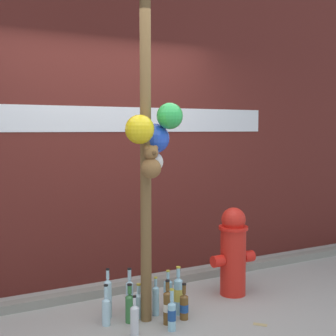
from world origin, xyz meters
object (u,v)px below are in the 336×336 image
object	(u,v)px
bottle_1	(168,295)
bottle_10	(135,320)
bottle_8	(178,295)
bottle_11	(106,309)
memorial_post	(150,113)
bottle_2	(130,307)
bottle_5	(184,306)
bottle_7	(172,314)
bottle_9	(130,295)
bottle_6	(108,297)
bottle_3	(168,306)
fire_hydrant	(233,251)
bottle_4	(156,299)
bottle_0	(139,304)

from	to	relation	value
bottle_1	bottle_10	distance (m)	0.57
bottle_8	bottle_10	bearing A→B (deg)	-155.54
bottle_10	bottle_11	world-z (taller)	bottle_11
memorial_post	bottle_8	size ratio (longest dim) A/B	7.35
bottle_2	bottle_8	size ratio (longest dim) A/B	0.78
bottle_11	bottle_10	bearing A→B (deg)	-70.94
bottle_5	bottle_10	distance (m)	0.51
bottle_7	bottle_9	distance (m)	0.54
memorial_post	bottle_11	distance (m)	1.61
bottle_10	bottle_6	bearing A→B (deg)	94.59
bottle_5	bottle_3	bearing A→B (deg)	-172.84
fire_hydrant	bottle_9	xyz separation A→B (m)	(-1.03, 0.09, -0.28)
bottle_6	bottle_8	xyz separation A→B (m)	(0.55, -0.22, -0.00)
bottle_5	bottle_2	bearing A→B (deg)	159.61
bottle_1	bottle_7	bearing A→B (deg)	-114.20
bottle_4	bottle_11	bearing A→B (deg)	179.36
bottle_8	bottle_5	bearing A→B (deg)	-95.90
memorial_post	bottle_8	world-z (taller)	memorial_post
bottle_5	bottle_11	distance (m)	0.64
bottle_3	bottle_4	bearing A→B (deg)	89.84
memorial_post	bottle_11	bearing A→B (deg)	167.06
bottle_1	bottle_9	bearing A→B (deg)	148.49
bottle_0	bottle_4	bearing A→B (deg)	-8.04
bottle_0	bottle_7	distance (m)	0.37
memorial_post	bottle_11	world-z (taller)	memorial_post
bottle_4	bottle_7	xyz separation A→B (m)	(-0.03, -0.34, -0.01)
bottle_2	bottle_4	world-z (taller)	bottle_4
bottle_1	bottle_3	xyz separation A→B (m)	(-0.13, -0.23, 0.00)
bottle_2	bottle_5	xyz separation A→B (m)	(0.42, -0.16, -0.02)
bottle_3	bottle_9	distance (m)	0.43
bottle_5	bottle_8	world-z (taller)	bottle_8
fire_hydrant	bottle_8	size ratio (longest dim) A/B	2.03
bottle_5	fire_hydrant	bearing A→B (deg)	22.21
bottle_4	bottle_11	distance (m)	0.44
bottle_3	bottle_7	world-z (taller)	bottle_3
bottle_1	bottle_11	distance (m)	0.57
bottle_0	bottle_11	distance (m)	0.30
memorial_post	bottle_7	size ratio (longest dim) A/B	9.04
bottle_9	bottle_4	bearing A→B (deg)	-51.58
bottle_5	bottle_9	distance (m)	0.50
bottle_0	bottle_4	xyz separation A→B (m)	(0.15, -0.02, 0.02)
memorial_post	bottle_1	world-z (taller)	memorial_post
bottle_11	bottle_4	bearing A→B (deg)	-0.64
bottle_5	memorial_post	bearing A→B (deg)	155.82
fire_hydrant	bottle_4	xyz separation A→B (m)	(-0.87, -0.10, -0.28)
bottle_10	bottle_8	bearing A→B (deg)	24.46
fire_hydrant	bottle_9	bearing A→B (deg)	174.72
bottle_1	bottle_5	world-z (taller)	bottle_1
fire_hydrant	bottle_4	world-z (taller)	fire_hydrant
bottle_11	bottle_9	bearing A→B (deg)	33.20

